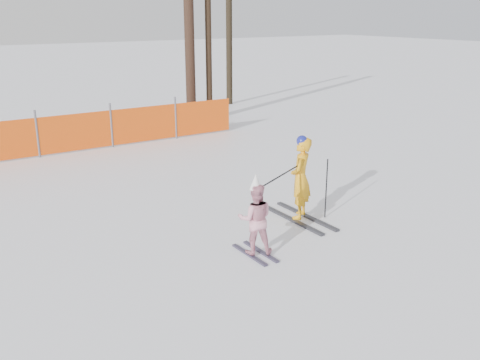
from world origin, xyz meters
name	(u,v)px	position (x,y,z in m)	size (l,w,h in m)	color
ground	(257,246)	(0.00, 0.00, 0.00)	(120.00, 120.00, 0.00)	white
adult	(301,179)	(1.34, 0.55, 0.78)	(0.65, 1.69, 1.58)	black
child	(255,218)	(-0.20, -0.23, 0.61)	(0.69, 0.90, 1.32)	black
ski_poles	(301,182)	(1.10, 0.24, 0.85)	(1.90, 0.69, 1.12)	black
tree_trunks	(204,29)	(4.84, 10.15, 3.08)	(3.51, 2.97, 6.90)	#322016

